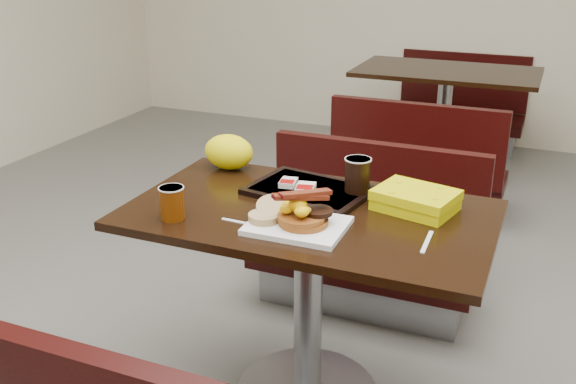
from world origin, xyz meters
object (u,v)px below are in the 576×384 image
at_px(coffee_cup_near, 172,203).
at_px(knife, 427,242).
at_px(table_far, 442,124).
at_px(hashbrown_sleeve_left, 288,183).
at_px(bench_near_n, 364,234).
at_px(hashbrown_sleeve_right, 306,188).
at_px(coffee_cup_far, 358,175).
at_px(pancake_stack, 304,219).
at_px(bench_far_s, 421,155).
at_px(platter, 297,226).
at_px(bench_far_n, 459,103).
at_px(tray, 309,190).
at_px(fork, 233,221).
at_px(table_near, 308,309).
at_px(clamshell, 416,200).
at_px(paper_bag, 229,152).

height_order(coffee_cup_near, knife, coffee_cup_near).
relative_size(table_far, hashbrown_sleeve_left, 16.05).
height_order(bench_near_n, coffee_cup_near, coffee_cup_near).
height_order(hashbrown_sleeve_right, coffee_cup_far, coffee_cup_far).
height_order(bench_near_n, knife, knife).
distance_m(table_far, pancake_stack, 2.77).
xyz_separation_m(bench_far_s, platter, (0.02, -2.04, 0.40)).
bearing_deg(bench_far_n, coffee_cup_far, -88.03).
distance_m(table_far, tray, 2.48).
height_order(fork, tray, tray).
distance_m(table_near, platter, 0.41).
xyz_separation_m(platter, coffee_cup_far, (0.09, 0.33, 0.07)).
bearing_deg(bench_far_s, table_far, 90.00).
relative_size(knife, coffee_cup_far, 1.31).
distance_m(bench_far_s, coffee_cup_near, 2.21).
distance_m(fork, tray, 0.35).
distance_m(table_near, bench_near_n, 0.70).
xyz_separation_m(table_far, hashbrown_sleeve_left, (-0.13, -2.46, 0.40)).
distance_m(platter, clamshell, 0.42).
height_order(fork, clamshell, clamshell).
bearing_deg(platter, coffee_cup_near, -168.94).
bearing_deg(coffee_cup_far, table_far, 92.54).
xyz_separation_m(bench_near_n, table_far, (0.00, 1.90, 0.02)).
distance_m(bench_far_s, paper_bag, 1.75).
xyz_separation_m(fork, clamshell, (0.51, 0.32, 0.03)).
bearing_deg(coffee_cup_near, bench_near_n, 67.61).
distance_m(bench_near_n, table_far, 1.90).
bearing_deg(hashbrown_sleeve_left, fork, -108.74).
distance_m(bench_far_s, coffee_cup_far, 1.78).
relative_size(table_near, table_far, 1.00).
xyz_separation_m(coffee_cup_near, coffee_cup_far, (0.49, 0.41, 0.03)).
bearing_deg(coffee_cup_near, knife, 10.01).
bearing_deg(bench_near_n, bench_far_s, 90.00).
xyz_separation_m(bench_far_s, clamshell, (0.32, -1.76, 0.42)).
bearing_deg(hashbrown_sleeve_right, knife, -34.26).
distance_m(hashbrown_sleeve_right, coffee_cup_far, 0.19).
distance_m(hashbrown_sleeve_left, paper_bag, 0.33).
bearing_deg(hashbrown_sleeve_left, tray, -3.56).
height_order(platter, hashbrown_sleeve_right, hashbrown_sleeve_right).
xyz_separation_m(bench_far_n, fork, (-0.19, -3.47, 0.39)).
bearing_deg(paper_bag, clamshell, -9.52).
bearing_deg(clamshell, bench_near_n, 133.58).
bearing_deg(hashbrown_sleeve_left, table_far, 78.44).
xyz_separation_m(bench_near_n, bench_far_n, (0.00, 2.60, 0.00)).
distance_m(bench_far_s, fork, 2.12).
relative_size(pancake_stack, hashbrown_sleeve_right, 1.83).
height_order(table_far, paper_bag, paper_bag).
distance_m(tray, hashbrown_sleeve_right, 0.04).
height_order(platter, hashbrown_sleeve_left, hashbrown_sleeve_left).
relative_size(table_far, bench_far_s, 1.20).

